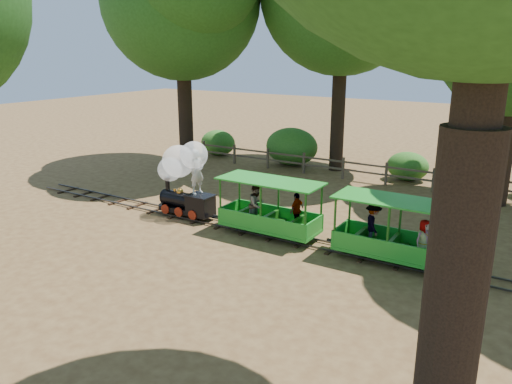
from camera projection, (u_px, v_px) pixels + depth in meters
The scene contains 9 objects.
ground at pixel (275, 236), 15.83m from camera, with size 90.00×90.00×0.00m, color olive.
track at pixel (275, 234), 15.81m from camera, with size 22.00×1.00×0.10m.
locomotive at pixel (183, 173), 17.37m from camera, with size 2.41×1.14×2.77m.
carriage_front at pixel (270, 212), 15.72m from camera, with size 3.32×1.36×1.72m.
carriage_rear at pixel (391, 236), 13.75m from camera, with size 3.32×1.36×1.72m.
fence at pixel (364, 169), 22.20m from camera, with size 18.10×0.10×1.00m.
shrub_west at pixel (218, 143), 27.80m from camera, with size 2.04×1.57×1.41m, color #2D6B1E.
shrub_mid_w at pixel (292, 147), 25.37m from camera, with size 2.75×2.12×1.91m, color #2D6B1E.
shrub_mid_e at pixel (408, 166), 22.44m from camera, with size 1.88×1.44×1.30m, color #2D6B1E.
Camera 1 is at (7.35, -12.89, 5.73)m, focal length 35.00 mm.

